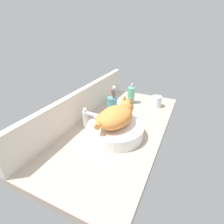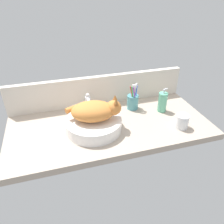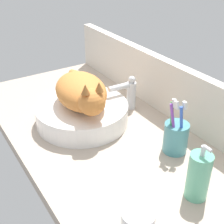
{
  "view_description": "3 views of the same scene",
  "coord_description": "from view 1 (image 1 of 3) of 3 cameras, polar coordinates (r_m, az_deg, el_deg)",
  "views": [
    {
      "loc": [
        -89.97,
        -38.56,
        61.04
      ],
      "look_at": [
        -3.07,
        2.58,
        11.04
      ],
      "focal_mm": 28.0,
      "sensor_mm": 36.0,
      "label": 1
    },
    {
      "loc": [
        -30.22,
        -107.89,
        77.37
      ],
      "look_at": [
        1.17,
        -1.49,
        9.08
      ],
      "focal_mm": 35.0,
      "sensor_mm": 36.0,
      "label": 2
    },
    {
      "loc": [
        77.03,
        -46.31,
        60.86
      ],
      "look_at": [
        1.51,
        1.93,
        8.58
      ],
      "focal_mm": 50.0,
      "sensor_mm": 36.0,
      "label": 3
    }
  ],
  "objects": [
    {
      "name": "ground_plane",
      "position": [
        1.16,
        1.8,
        -5.32
      ],
      "size": [
        123.24,
        58.61,
        4.0
      ],
      "primitive_type": "cube",
      "color": "#B2A08E"
    },
    {
      "name": "backsplash_panel",
      "position": [
        1.23,
        -9.97,
        2.58
      ],
      "size": [
        123.24,
        3.6,
        20.55
      ],
      "primitive_type": "cube",
      "color": "silver",
      "rests_on": "ground_plane"
    },
    {
      "name": "sink_basin",
      "position": [
        1.04,
        1.07,
        -6.0
      ],
      "size": [
        33.2,
        33.2,
        7.19
      ],
      "primitive_type": "cylinder",
      "color": "white",
      "rests_on": "ground_plane"
    },
    {
      "name": "cat",
      "position": [
        1.0,
        1.53,
        -1.18
      ],
      "size": [
        31.5,
        21.28,
        14.0
      ],
      "color": "orange",
      "rests_on": "sink_basin"
    },
    {
      "name": "faucet",
      "position": [
        1.11,
        -8.13,
        -1.69
      ],
      "size": [
        3.6,
        11.84,
        13.6
      ],
      "color": "silver",
      "rests_on": "ground_plane"
    },
    {
      "name": "soap_dispenser",
      "position": [
        1.46,
        6.23,
        5.46
      ],
      "size": [
        5.89,
        5.89,
        16.74
      ],
      "color": "#60B793",
      "rests_on": "ground_plane"
    },
    {
      "name": "toothbrush_cup",
      "position": [
        1.34,
        0.11,
        2.98
      ],
      "size": [
        7.67,
        7.67,
        18.72
      ],
      "color": "teal",
      "rests_on": "ground_plane"
    },
    {
      "name": "water_glass",
      "position": [
        1.44,
        14.34,
        3.2
      ],
      "size": [
        7.68,
        7.68,
        8.56
      ],
      "color": "white",
      "rests_on": "ground_plane"
    }
  ]
}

